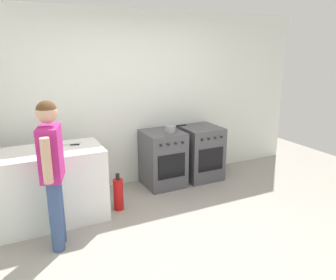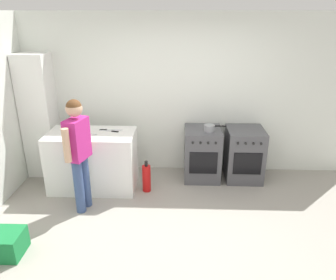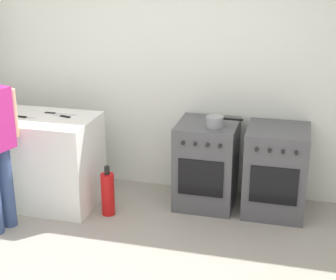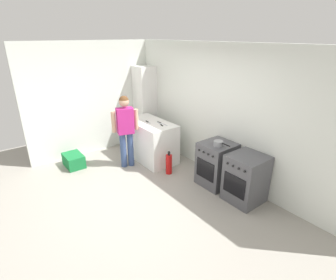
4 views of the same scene
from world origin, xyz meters
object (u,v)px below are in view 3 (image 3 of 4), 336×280
oven_left (207,164)px  pot (215,122)px  fire_extinguisher (108,194)px  knife_chef (58,115)px  knife_paring (25,117)px  knife_bread (60,114)px  oven_right (276,171)px

oven_left → pot: size_ratio=2.45×
pot → fire_extinguisher: 1.24m
pot → knife_chef: bearing=-172.5°
pot → fire_extinguisher: size_ratio=0.69×
knife_paring → oven_left: bearing=13.9°
oven_left → knife_bread: 1.53m
fire_extinguisher → knife_chef: bearing=161.4°
knife_paring → fire_extinguisher: knife_paring is taller
knife_chef → knife_paring: bearing=-154.7°
pot → knife_chef: 1.53m
pot → knife_paring: 1.84m
pot → knife_paring: pot is taller
fire_extinguisher → pot: bearing=22.0°
pot → knife_bread: (-1.52, -0.14, 0.00)m
oven_left → fire_extinguisher: (-0.87, -0.48, -0.21)m
oven_right → knife_bread: 2.18m
oven_left → pot: 0.49m
knife_paring → knife_bread: same height
oven_left → pot: (0.09, -0.09, 0.48)m
oven_right → oven_left: bearing=-180.0°
fire_extinguisher → knife_paring: bearing=176.5°
oven_left → knife_paring: knife_paring is taller
oven_right → knife_chef: size_ratio=2.75×
knife_bread → knife_paring: bearing=-146.0°
pot → oven_right: bearing=8.8°
knife_bread → oven_right: bearing=6.4°
oven_left → fire_extinguisher: bearing=-151.2°
oven_right → pot: 0.76m
pot → fire_extinguisher: bearing=-158.0°
knife_chef → oven_left: bearing=11.5°
oven_right → fire_extinguisher: bearing=-162.8°
oven_right → knife_paring: (-2.39, -0.43, 0.48)m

